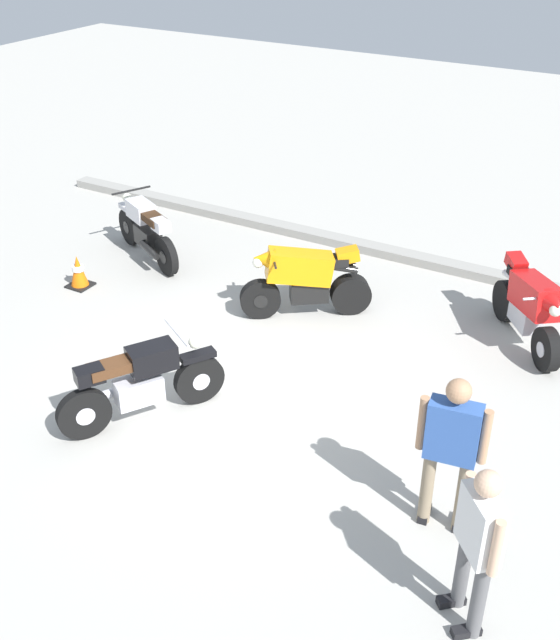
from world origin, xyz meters
The scene contains 9 objects.
ground_plane centered at (0.00, 0.00, 0.00)m, with size 40.00×40.00×0.00m, color #ADAAA3.
curb_edge centered at (0.00, 4.60, 0.07)m, with size 14.00×0.30×0.15m, color gray.
motorcycle_orange_sportbike centered at (-0.32, 2.11, 0.59)m, with size 1.69×1.31×1.14m.
motorcycle_black_cruiser centered at (-0.81, -1.08, 0.52)m, with size 1.19×1.85×1.09m.
motorcycle_red_sportbike centered at (2.72, 2.95, 0.59)m, with size 1.34×1.67×1.14m.
motorcycle_silver_cruiser centered at (-3.55, 2.48, 0.52)m, with size 1.93×1.06×1.09m.
person_in_white_shirt centered at (3.50, -1.96, 0.97)m, with size 0.54×0.56×1.69m.
person_in_blue_shirt centered at (2.92, -0.99, 1.03)m, with size 0.68×0.37×1.78m.
traffic_cone centered at (-3.86, 1.12, 0.26)m, with size 0.36×0.36×0.53m.
Camera 1 is at (4.37, -6.78, 5.77)m, focal length 43.46 mm.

